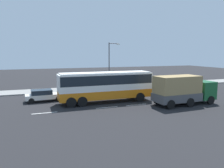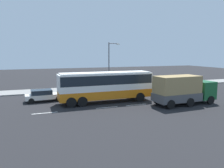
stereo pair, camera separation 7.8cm
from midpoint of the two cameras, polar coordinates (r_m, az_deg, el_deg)
ground_plane at (r=27.14m, az=1.28°, el=-4.16°), size 120.00×120.00×0.00m
sidewalk_curb at (r=35.81m, az=-4.17°, el=-1.06°), size 80.00×4.00×0.15m
lane_centreline at (r=23.00m, az=-4.80°, el=-6.41°), size 23.49×0.16×0.01m
coach_bus at (r=25.50m, az=-1.72°, el=0.06°), size 10.97×2.70×3.54m
cargo_truck at (r=25.70m, az=17.95°, el=-1.33°), size 7.39×2.92×3.26m
car_white_minivan at (r=27.47m, az=-17.56°, el=-2.77°), size 4.41×2.09×1.41m
pedestrian_near_curb at (r=36.36m, az=4.67°, el=0.55°), size 0.32×0.32×1.50m
pedestrian_at_crossing at (r=33.28m, az=-10.14°, el=-0.07°), size 0.32×0.32×1.66m
street_lamp at (r=34.56m, az=-0.58°, el=5.68°), size 1.84×0.24×7.25m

